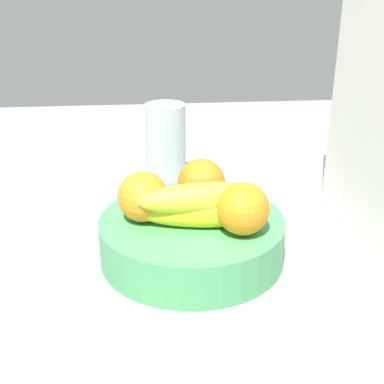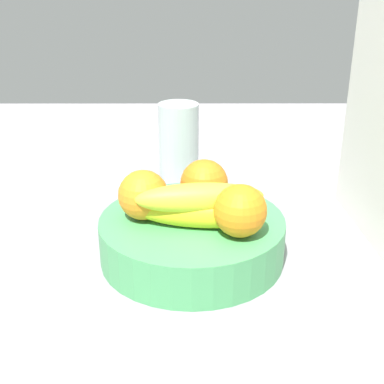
{
  "view_description": "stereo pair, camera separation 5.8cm",
  "coord_description": "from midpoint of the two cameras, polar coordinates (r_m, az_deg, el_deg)",
  "views": [
    {
      "loc": [
        62.72,
        -4.83,
        38.6
      ],
      "look_at": [
        -1.61,
        1.07,
        10.12
      ],
      "focal_mm": 48.93,
      "sensor_mm": 36.0,
      "label": 1
    },
    {
      "loc": [
        62.99,
        0.95,
        38.6
      ],
      "look_at": [
        -1.61,
        1.07,
        10.12
      ],
      "focal_mm": 48.93,
      "sensor_mm": 36.0,
      "label": 2
    }
  ],
  "objects": [
    {
      "name": "orange_center",
      "position": [
        0.67,
        3.12,
        -1.89
      ],
      "size": [
        6.89,
        6.89,
        6.89
      ],
      "primitive_type": "sphere",
      "color": "orange",
      "rests_on": "fruit_bowl"
    },
    {
      "name": "thermos_tumbler",
      "position": [
        0.96,
        -4.61,
        5.0
      ],
      "size": [
        7.32,
        7.32,
        15.52
      ],
      "primitive_type": "cylinder",
      "color": "#ADBFBA",
      "rests_on": "ground_plane"
    },
    {
      "name": "cutting_board",
      "position": [
        0.8,
        17.52,
        7.7
      ],
      "size": [
        28.06,
        3.44,
        36.0
      ],
      "primitive_type": "cube",
      "rotation": [
        0.0,
        0.0,
        0.06
      ],
      "color": "white",
      "rests_on": "ground_plane"
    },
    {
      "name": "fruit_bowl",
      "position": [
        0.74,
        -2.26,
        -5.07
      ],
      "size": [
        25.78,
        25.78,
        6.12
      ],
      "primitive_type": "cylinder",
      "color": "#48A05D",
      "rests_on": "ground_plane"
    },
    {
      "name": "ground_plane",
      "position": [
        0.75,
        -2.97,
        -8.77
      ],
      "size": [
        180.0,
        140.0,
        3.0
      ],
      "primitive_type": "cube",
      "color": "gray"
    },
    {
      "name": "orange_front_left",
      "position": [
        0.75,
        -1.18,
        0.97
      ],
      "size": [
        6.89,
        6.89,
        6.89
      ],
      "primitive_type": "sphere",
      "color": "orange",
      "rests_on": "fruit_bowl"
    },
    {
      "name": "orange_front_right",
      "position": [
        0.71,
        -7.71,
        -0.55
      ],
      "size": [
        6.89,
        6.89,
        6.89
      ],
      "primitive_type": "sphere",
      "color": "orange",
      "rests_on": "fruit_bowl"
    },
    {
      "name": "jar_lid",
      "position": [
        0.98,
        -11.08,
        0.58
      ],
      "size": [
        6.87,
        6.87,
        1.51
      ],
      "primitive_type": "cylinder",
      "color": "silver",
      "rests_on": "ground_plane"
    },
    {
      "name": "banana_bunch",
      "position": [
        0.69,
        -1.53,
        -1.48
      ],
      "size": [
        6.31,
        17.66,
        6.2
      ],
      "color": "yellow",
      "rests_on": "fruit_bowl"
    }
  ]
}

